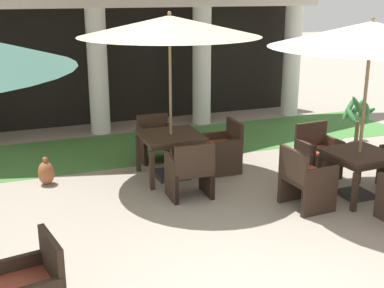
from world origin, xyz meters
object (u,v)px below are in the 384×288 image
object	(u,v)px
patio_chair_near_foreground_west	(305,179)
patio_chair_mid_right_east	(224,148)
potted_palm_right_edge	(356,141)
terracotta_urn	(46,173)
patio_table_near_foreground	(359,159)
patio_umbrella_mid_right	(170,27)
patio_table_mid_right	(171,140)
patio_chair_mid_right_south	(190,171)
patio_chair_mid_right_north	(156,139)
patio_umbrella_near_foreground	(371,35)
patio_chair_near_foreground_north	(317,153)

from	to	relation	value
patio_chair_near_foreground_west	patio_chair_mid_right_east	xyz separation A→B (m)	(-0.41, 1.85, -0.02)
potted_palm_right_edge	terracotta_urn	xyz separation A→B (m)	(-5.35, 0.84, -0.19)
patio_table_near_foreground	patio_umbrella_mid_right	world-z (taller)	patio_umbrella_mid_right
patio_table_mid_right	patio_chair_mid_right_east	bearing A→B (deg)	-1.76
patio_chair_mid_right_east	patio_chair_mid_right_south	distance (m)	1.34
patio_chair_mid_right_east	patio_chair_mid_right_north	world-z (taller)	patio_chair_mid_right_east
patio_chair_mid_right_east	potted_palm_right_edge	distance (m)	2.46
patio_umbrella_mid_right	terracotta_urn	size ratio (longest dim) A/B	6.18
patio_table_near_foreground	potted_palm_right_edge	xyz separation A→B (m)	(1.06, 1.38, -0.22)
patio_chair_near_foreground_west	patio_chair_mid_right_east	distance (m)	1.89
potted_palm_right_edge	patio_umbrella_mid_right	bearing A→B (deg)	172.59
patio_chair_near_foreground_west	patio_umbrella_mid_right	distance (m)	3.07
patio_table_near_foreground	patio_umbrella_mid_right	xyz separation A→B (m)	(-2.31, 1.82, 1.84)
patio_chair_near_foreground_west	patio_umbrella_mid_right	world-z (taller)	patio_umbrella_mid_right
potted_palm_right_edge	patio_table_mid_right	bearing A→B (deg)	172.59
patio_chair_near_foreground_west	patio_chair_mid_right_north	bearing A→B (deg)	-158.23
patio_chair_mid_right_north	terracotta_urn	world-z (taller)	patio_chair_mid_right_north
patio_chair_near_foreground_west	patio_table_mid_right	distance (m)	2.32
patio_table_near_foreground	patio_umbrella_near_foreground	bearing A→B (deg)	180.00
potted_palm_right_edge	patio_chair_mid_right_north	bearing A→B (deg)	157.56
patio_umbrella_near_foreground	potted_palm_right_edge	bearing A→B (deg)	52.37
patio_chair_near_foreground_north	patio_table_mid_right	world-z (taller)	patio_chair_near_foreground_north
patio_chair_mid_right_east	patio_chair_mid_right_north	xyz separation A→B (m)	(-0.92, 0.97, -0.01)
patio_table_mid_right	patio_chair_mid_right_south	bearing A→B (deg)	-91.76
patio_chair_near_foreground_north	terracotta_urn	distance (m)	4.42
patio_chair_mid_right_south	patio_table_near_foreground	bearing A→B (deg)	-18.73
potted_palm_right_edge	terracotta_urn	size ratio (longest dim) A/B	2.70
patio_table_near_foreground	patio_chair_mid_right_north	world-z (taller)	patio_chair_mid_right_north
patio_chair_mid_right_east	terracotta_urn	distance (m)	2.96
patio_chair_mid_right_south	terracotta_urn	distance (m)	2.38
patio_chair_near_foreground_north	potted_palm_right_edge	size ratio (longest dim) A/B	0.71
patio_chair_near_foreground_west	patio_chair_near_foreground_north	bearing A→B (deg)	135.07
patio_chair_mid_right_east	terracotta_urn	world-z (taller)	patio_chair_mid_right_east
patio_chair_near_foreground_north	terracotta_urn	size ratio (longest dim) A/B	1.93
patio_chair_near_foreground_west	patio_chair_mid_right_east	world-z (taller)	patio_chair_near_foreground_west
patio_table_mid_right	patio_chair_mid_right_east	xyz separation A→B (m)	(0.95, -0.03, -0.24)
patio_chair_near_foreground_north	potted_palm_right_edge	bearing A→B (deg)	-162.69
patio_chair_near_foreground_west	terracotta_urn	world-z (taller)	patio_chair_near_foreground_west
patio_chair_near_foreground_north	patio_umbrella_mid_right	xyz separation A→B (m)	(-2.25, 0.86, 2.03)
patio_chair_mid_right_south	patio_chair_near_foreground_west	bearing A→B (deg)	-32.15
potted_palm_right_edge	terracotta_urn	distance (m)	5.42
patio_chair_near_foreground_north	patio_chair_mid_right_east	xyz separation A→B (m)	(-1.30, 0.83, -0.01)
patio_umbrella_near_foreground	patio_umbrella_mid_right	distance (m)	2.94
patio_chair_mid_right_east	terracotta_urn	size ratio (longest dim) A/B	1.88
patio_table_near_foreground	patio_chair_mid_right_north	size ratio (longest dim) A/B	1.15
patio_chair_near_foreground_north	patio_chair_mid_right_north	size ratio (longest dim) A/B	1.10
patio_chair_near_foreground_north	patio_chair_mid_right_north	xyz separation A→B (m)	(-2.22, 1.81, -0.01)
patio_table_mid_right	patio_umbrella_mid_right	bearing A→B (deg)	86.42
patio_chair_near_foreground_north	patio_table_mid_right	xyz separation A→B (m)	(-2.25, 0.86, 0.23)
patio_chair_mid_right_north	terracotta_urn	distance (m)	2.09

